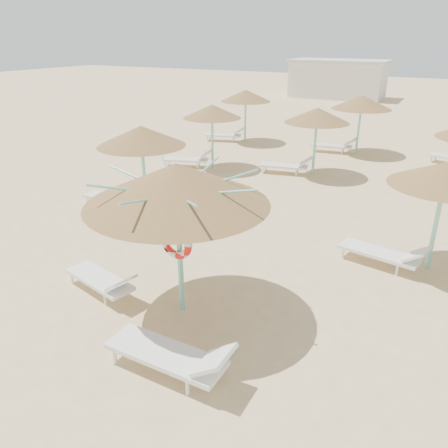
% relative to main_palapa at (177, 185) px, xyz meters
% --- Properties ---
extents(ground, '(120.00, 120.00, 0.00)m').
position_rel_main_palapa_xyz_m(ground, '(0.12, -0.18, -2.71)').
color(ground, '#E1C189').
rests_on(ground, ground).
extents(main_palapa, '(3.47, 3.47, 3.11)m').
position_rel_main_palapa_xyz_m(main_palapa, '(0.00, 0.00, 0.00)').
color(main_palapa, '#7BD5C2').
rests_on(main_palapa, ground).
extents(lounger_main_a, '(2.04, 1.03, 0.71)m').
position_rel_main_palapa_xyz_m(lounger_main_a, '(-1.84, -0.30, -2.37)').
color(lounger_main_a, white).
rests_on(lounger_main_a, ground).
extents(lounger_main_b, '(2.25, 0.71, 0.82)m').
position_rel_main_palapa_xyz_m(lounger_main_b, '(0.91, -1.66, -2.32)').
color(lounger_main_b, white).
rests_on(lounger_main_b, ground).
extents(palapa_field, '(15.39, 13.48, 2.72)m').
position_rel_main_palapa_xyz_m(palapa_field, '(0.14, 10.41, -0.40)').
color(palapa_field, '#7BD5C2').
rests_on(palapa_field, ground).
extents(service_hut, '(8.40, 4.40, 3.25)m').
position_rel_main_palapa_xyz_m(service_hut, '(-5.88, 34.82, -1.07)').
color(service_hut, silver).
rests_on(service_hut, ground).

